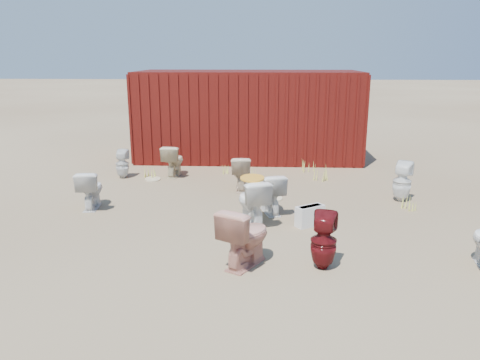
{
  "coord_description": "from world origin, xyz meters",
  "views": [
    {
      "loc": [
        0.43,
        -7.84,
        2.8
      ],
      "look_at": [
        0.0,
        0.6,
        0.55
      ],
      "focal_mm": 35.0,
      "sensor_mm": 36.0,
      "label": 1
    }
  ],
  "objects_px": {
    "loose_tank": "(310,216)",
    "shipping_container": "(248,115)",
    "toilet_back_e": "(402,182)",
    "toilet_back_yellowlid": "(252,202)",
    "toilet_front_a": "(91,189)",
    "toilet_back_beige_left": "(241,173)",
    "toilet_front_pink": "(245,236)",
    "toilet_back_a": "(122,164)",
    "toilet_back_beige_right": "(173,161)",
    "toilet_front_maroon": "(324,241)",
    "toilet_front_c": "(270,193)"
  },
  "relations": [
    {
      "from": "toilet_front_maroon",
      "to": "toilet_back_e",
      "type": "relative_size",
      "value": 0.99
    },
    {
      "from": "shipping_container",
      "to": "toilet_front_pink",
      "type": "bearing_deg",
      "value": -88.37
    },
    {
      "from": "toilet_back_beige_left",
      "to": "toilet_back_yellowlid",
      "type": "xyz_separation_m",
      "value": [
        0.3,
        -2.14,
        0.03
      ]
    },
    {
      "from": "toilet_back_beige_right",
      "to": "toilet_back_e",
      "type": "distance_m",
      "value": 5.19
    },
    {
      "from": "toilet_front_maroon",
      "to": "toilet_back_a",
      "type": "bearing_deg",
      "value": -34.89
    },
    {
      "from": "shipping_container",
      "to": "toilet_front_a",
      "type": "distance_m",
      "value": 5.57
    },
    {
      "from": "toilet_back_beige_right",
      "to": "loose_tank",
      "type": "distance_m",
      "value": 4.4
    },
    {
      "from": "toilet_back_a",
      "to": "loose_tank",
      "type": "distance_m",
      "value": 5.1
    },
    {
      "from": "shipping_container",
      "to": "toilet_front_a",
      "type": "xyz_separation_m",
      "value": [
        -2.81,
        -4.74,
        -0.83
      ]
    },
    {
      "from": "toilet_back_yellowlid",
      "to": "toilet_back_beige_left",
      "type": "bearing_deg",
      "value": -102.53
    },
    {
      "from": "toilet_back_beige_left",
      "to": "toilet_back_beige_right",
      "type": "distance_m",
      "value": 2.0
    },
    {
      "from": "toilet_back_beige_left",
      "to": "toilet_back_e",
      "type": "relative_size",
      "value": 0.93
    },
    {
      "from": "toilet_back_beige_left",
      "to": "loose_tank",
      "type": "distance_m",
      "value": 2.52
    },
    {
      "from": "toilet_back_beige_right",
      "to": "toilet_front_c",
      "type": "bearing_deg",
      "value": 137.99
    },
    {
      "from": "shipping_container",
      "to": "toilet_front_c",
      "type": "distance_m",
      "value": 4.94
    },
    {
      "from": "toilet_front_maroon",
      "to": "toilet_back_beige_left",
      "type": "relative_size",
      "value": 1.06
    },
    {
      "from": "toilet_front_c",
      "to": "toilet_back_e",
      "type": "xyz_separation_m",
      "value": [
        2.61,
        0.85,
        0.02
      ]
    },
    {
      "from": "toilet_front_c",
      "to": "toilet_back_yellowlid",
      "type": "relative_size",
      "value": 0.93
    },
    {
      "from": "loose_tank",
      "to": "toilet_back_e",
      "type": "bearing_deg",
      "value": 4.2
    },
    {
      "from": "toilet_back_a",
      "to": "toilet_back_beige_right",
      "type": "height_order",
      "value": "toilet_back_beige_right"
    },
    {
      "from": "toilet_front_a",
      "to": "toilet_front_c",
      "type": "xyz_separation_m",
      "value": [
        3.38,
        -0.1,
        0.01
      ]
    },
    {
      "from": "toilet_back_a",
      "to": "toilet_back_e",
      "type": "distance_m",
      "value": 6.24
    },
    {
      "from": "toilet_back_a",
      "to": "toilet_back_beige_left",
      "type": "xyz_separation_m",
      "value": [
        2.84,
        -0.84,
        0.03
      ]
    },
    {
      "from": "toilet_back_a",
      "to": "toilet_back_e",
      "type": "relative_size",
      "value": 0.85
    },
    {
      "from": "toilet_front_a",
      "to": "toilet_back_e",
      "type": "relative_size",
      "value": 0.92
    },
    {
      "from": "toilet_front_a",
      "to": "toilet_back_a",
      "type": "relative_size",
      "value": 1.09
    },
    {
      "from": "toilet_front_maroon",
      "to": "toilet_back_yellowlid",
      "type": "distance_m",
      "value": 1.95
    },
    {
      "from": "toilet_front_c",
      "to": "toilet_front_maroon",
      "type": "bearing_deg",
      "value": 89.98
    },
    {
      "from": "loose_tank",
      "to": "shipping_container",
      "type": "bearing_deg",
      "value": 69.21
    },
    {
      "from": "toilet_front_a",
      "to": "toilet_back_a",
      "type": "distance_m",
      "value": 2.25
    },
    {
      "from": "toilet_front_maroon",
      "to": "toilet_back_yellowlid",
      "type": "bearing_deg",
      "value": -45.6
    },
    {
      "from": "toilet_front_a",
      "to": "toilet_front_c",
      "type": "height_order",
      "value": "toilet_front_c"
    },
    {
      "from": "toilet_back_beige_right",
      "to": "toilet_back_e",
      "type": "height_order",
      "value": "toilet_back_e"
    },
    {
      "from": "toilet_back_e",
      "to": "toilet_back_yellowlid",
      "type": "bearing_deg",
      "value": 55.27
    },
    {
      "from": "toilet_front_maroon",
      "to": "toilet_front_c",
      "type": "bearing_deg",
      "value": -59.85
    },
    {
      "from": "toilet_back_e",
      "to": "toilet_front_pink",
      "type": "bearing_deg",
      "value": 74.71
    },
    {
      "from": "toilet_back_beige_left",
      "to": "toilet_front_maroon",
      "type": "bearing_deg",
      "value": 106.57
    },
    {
      "from": "shipping_container",
      "to": "toilet_front_a",
      "type": "height_order",
      "value": "shipping_container"
    },
    {
      "from": "toilet_back_beige_right",
      "to": "toilet_front_pink",
      "type": "bearing_deg",
      "value": 118.34
    },
    {
      "from": "toilet_front_c",
      "to": "toilet_back_beige_left",
      "type": "height_order",
      "value": "toilet_front_c"
    },
    {
      "from": "toilet_front_pink",
      "to": "toilet_back_beige_right",
      "type": "distance_m",
      "value": 5.22
    },
    {
      "from": "shipping_container",
      "to": "toilet_back_yellowlid",
      "type": "distance_m",
      "value": 5.52
    },
    {
      "from": "shipping_container",
      "to": "toilet_back_beige_right",
      "type": "relative_size",
      "value": 7.97
    },
    {
      "from": "toilet_back_e",
      "to": "toilet_back_beige_right",
      "type": "bearing_deg",
      "value": 8.76
    },
    {
      "from": "toilet_front_maroon",
      "to": "toilet_back_e",
      "type": "distance_m",
      "value": 3.68
    },
    {
      "from": "toilet_front_c",
      "to": "toilet_back_beige_left",
      "type": "xyz_separation_m",
      "value": [
        -0.61,
        1.51,
        -0.01
      ]
    },
    {
      "from": "toilet_front_c",
      "to": "toilet_back_yellowlid",
      "type": "xyz_separation_m",
      "value": [
        -0.31,
        -0.62,
        0.03
      ]
    },
    {
      "from": "shipping_container",
      "to": "toilet_front_maroon",
      "type": "xyz_separation_m",
      "value": [
        1.26,
        -7.13,
        -0.81
      ]
    },
    {
      "from": "toilet_back_beige_right",
      "to": "toilet_back_yellowlid",
      "type": "bearing_deg",
      "value": 128.14
    },
    {
      "from": "toilet_front_a",
      "to": "toilet_front_pink",
      "type": "relative_size",
      "value": 0.87
    }
  ]
}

